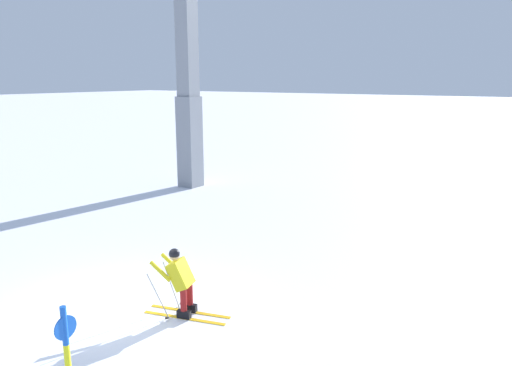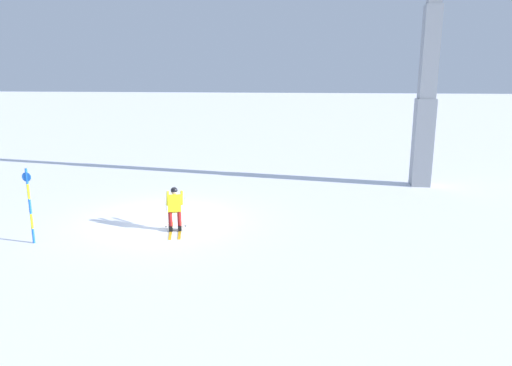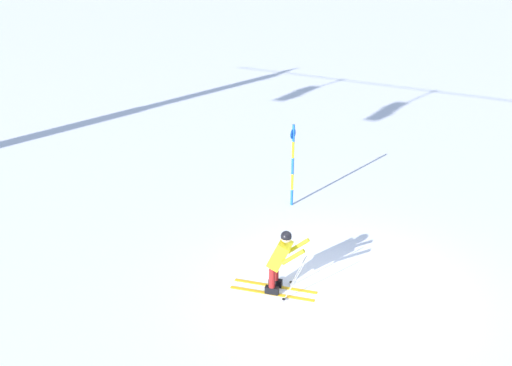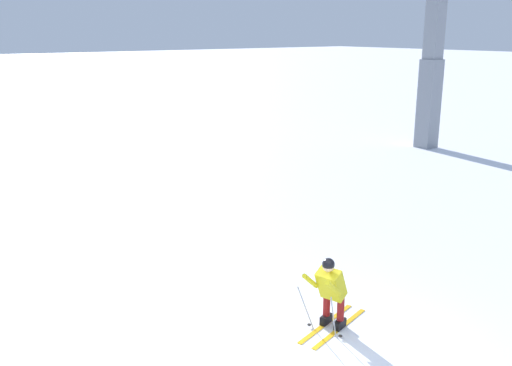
% 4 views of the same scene
% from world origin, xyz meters
% --- Properties ---
extents(ground_plane, '(260.00, 260.00, 0.00)m').
position_xyz_m(ground_plane, '(0.00, 0.00, 0.00)').
color(ground_plane, white).
extents(skier_carving_main, '(1.82, 0.94, 1.52)m').
position_xyz_m(skier_carving_main, '(1.02, 0.85, 0.79)').
color(skier_carving_main, yellow).
rests_on(skier_carving_main, ground_plane).
extents(trail_marker_pole, '(0.07, 0.28, 2.30)m').
position_xyz_m(trail_marker_pole, '(2.84, -3.02, 1.23)').
color(trail_marker_pole, blue).
rests_on(trail_marker_pole, ground_plane).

